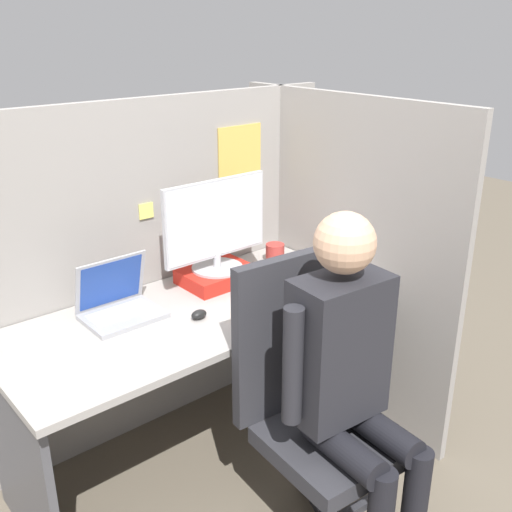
% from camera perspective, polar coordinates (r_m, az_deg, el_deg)
% --- Properties ---
extents(ground_plane, '(12.00, 12.00, 0.00)m').
position_cam_1_polar(ground_plane, '(2.75, -0.76, -22.06)').
color(ground_plane, '#665B4C').
extents(cubicle_panel_back, '(2.14, 0.05, 1.60)m').
position_cam_1_polar(cubicle_panel_back, '(2.84, -10.48, -1.60)').
color(cubicle_panel_back, gray).
rests_on(cubicle_panel_back, ground).
extents(cubicle_panel_right, '(0.04, 1.37, 1.60)m').
position_cam_1_polar(cubicle_panel_right, '(3.00, 8.07, -0.20)').
color(cubicle_panel_right, gray).
rests_on(cubicle_panel_right, ground).
extents(desk, '(1.64, 0.72, 0.76)m').
position_cam_1_polar(desk, '(2.64, -5.89, -8.60)').
color(desk, '#9E9993').
rests_on(desk, ground).
extents(paper_box, '(0.33, 0.25, 0.07)m').
position_cam_1_polar(paper_box, '(2.80, -3.69, -1.87)').
color(paper_box, red).
rests_on(paper_box, desk).
extents(monitor, '(0.54, 0.24, 0.42)m').
position_cam_1_polar(monitor, '(2.71, -3.85, 2.97)').
color(monitor, '#B2B2B7').
rests_on(monitor, paper_box).
extents(laptop, '(0.31, 0.24, 0.25)m').
position_cam_1_polar(laptop, '(2.53, -12.90, -4.61)').
color(laptop, '#99999E').
rests_on(laptop, desk).
extents(mouse, '(0.07, 0.05, 0.04)m').
position_cam_1_polar(mouse, '(2.47, -5.46, -5.57)').
color(mouse, black).
rests_on(mouse, desk).
extents(stapler, '(0.04, 0.15, 0.05)m').
position_cam_1_polar(stapler, '(2.98, 5.70, -0.58)').
color(stapler, black).
rests_on(stapler, desk).
extents(carrot_toy, '(0.05, 0.15, 0.05)m').
position_cam_1_polar(carrot_toy, '(2.47, -0.88, -5.38)').
color(carrot_toy, orange).
rests_on(carrot_toy, desk).
extents(office_chair, '(0.53, 0.58, 1.10)m').
position_cam_1_polar(office_chair, '(2.35, 5.21, -13.78)').
color(office_chair, '#2D2D33').
rests_on(office_chair, ground).
extents(person, '(0.48, 0.46, 1.33)m').
position_cam_1_polar(person, '(2.14, 8.97, -10.58)').
color(person, black).
rests_on(person, ground).
extents(coffee_mug, '(0.09, 0.09, 0.09)m').
position_cam_1_polar(coffee_mug, '(3.03, 1.82, 0.31)').
color(coffee_mug, '#A3332D').
rests_on(coffee_mug, desk).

